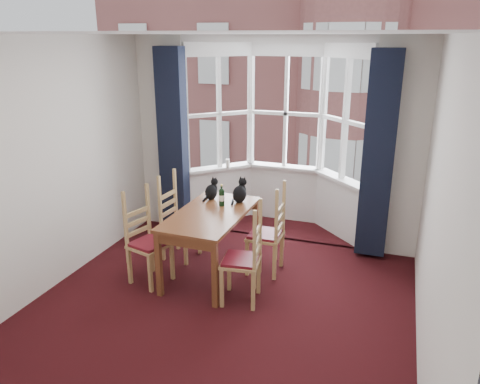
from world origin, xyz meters
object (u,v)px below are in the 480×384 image
at_px(dining_table, 211,220).
at_px(cat_right, 240,193).
at_px(chair_right_near, 249,262).
at_px(chair_left_near, 144,243).
at_px(chair_right_far, 272,237).
at_px(candle_tall, 228,163).
at_px(cat_left, 212,191).
at_px(wine_bottle, 222,196).
at_px(chair_left_far, 175,222).

bearing_deg(dining_table, cat_right, 65.45).
distance_m(chair_right_near, cat_right, 1.09).
xyz_separation_m(chair_left_near, chair_right_far, (1.37, 0.67, 0.00)).
height_order(cat_right, candle_tall, cat_right).
xyz_separation_m(chair_right_far, cat_right, (-0.48, 0.17, 0.45)).
distance_m(dining_table, candle_tall, 1.75).
distance_m(cat_left, wine_bottle, 0.28).
distance_m(chair_left_near, chair_left_far, 0.69).
distance_m(chair_left_far, cat_right, 0.97).
relative_size(cat_left, wine_bottle, 1.06).
bearing_deg(chair_right_far, dining_table, -157.61).
distance_m(chair_right_near, candle_tall, 2.41).
relative_size(cat_left, candle_tall, 2.14).
relative_size(chair_left_near, cat_left, 3.21).
bearing_deg(candle_tall, dining_table, -76.21).
bearing_deg(wine_bottle, dining_table, -99.27).
bearing_deg(chair_left_near, chair_right_far, 25.97).
bearing_deg(chair_right_near, wine_bottle, 129.67).
bearing_deg(chair_right_near, cat_left, 131.73).
xyz_separation_m(cat_left, candle_tall, (-0.24, 1.24, 0.02)).
distance_m(dining_table, chair_right_near, 0.80).
bearing_deg(wine_bottle, candle_tall, 107.69).
relative_size(chair_right_far, wine_bottle, 3.41).
relative_size(chair_right_near, cat_left, 3.21).
bearing_deg(wine_bottle, chair_right_near, -50.33).
bearing_deg(chair_right_far, chair_right_near, -94.71).
xyz_separation_m(chair_left_near, cat_left, (0.52, 0.83, 0.44)).
xyz_separation_m(dining_table, chair_right_far, (0.68, 0.28, -0.23)).
distance_m(chair_right_far, candle_tall, 1.84).
xyz_separation_m(chair_left_far, candle_tall, (0.23, 1.38, 0.46)).
distance_m(chair_right_near, cat_left, 1.27).
bearing_deg(chair_right_far, cat_left, 169.29).
distance_m(chair_right_far, cat_right, 0.68).
xyz_separation_m(chair_left_near, chair_left_far, (0.05, 0.69, 0.00)).
xyz_separation_m(dining_table, chair_right_near, (0.62, -0.45, -0.23)).
relative_size(dining_table, chair_right_near, 1.59).
distance_m(cat_left, candle_tall, 1.26).
xyz_separation_m(chair_left_near, candle_tall, (0.28, 2.07, 0.46)).
relative_size(dining_table, chair_left_near, 1.59).
height_order(chair_right_far, cat_right, cat_right).
relative_size(dining_table, cat_left, 5.10).
bearing_deg(cat_left, cat_right, 1.94).
bearing_deg(wine_bottle, chair_right_far, 2.26).
bearing_deg(candle_tall, chair_right_far, -51.90).
height_order(dining_table, cat_right, cat_right).
xyz_separation_m(chair_left_near, chair_right_near, (1.31, -0.06, 0.00)).
xyz_separation_m(cat_right, wine_bottle, (-0.17, -0.20, -0.00)).
height_order(cat_left, wine_bottle, cat_left).
bearing_deg(chair_left_far, chair_left_near, -94.13).
height_order(chair_left_far, chair_right_far, same).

